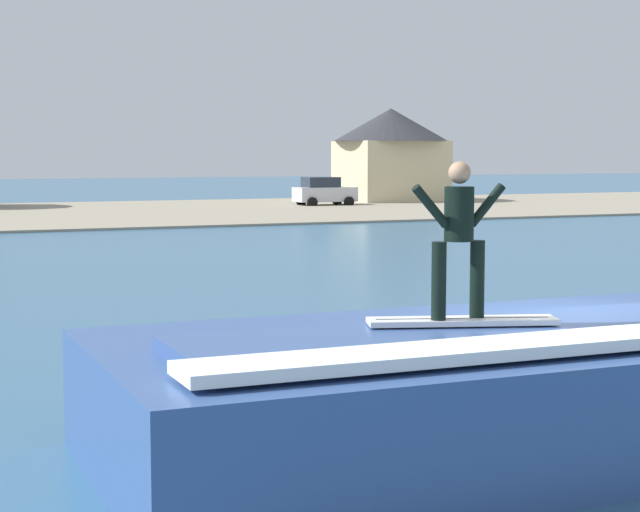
# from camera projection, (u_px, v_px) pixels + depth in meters

# --- Properties ---
(ground_plane) EXTENTS (260.00, 260.00, 0.00)m
(ground_plane) POSITION_uv_depth(u_px,v_px,m) (564.00, 425.00, 13.12)
(ground_plane) COLOR #315F82
(wave_crest) EXTENTS (8.60, 4.21, 1.52)m
(wave_crest) POSITION_uv_depth(u_px,v_px,m) (482.00, 389.00, 11.88)
(wave_crest) COLOR #365591
(wave_crest) RESTS_ON ground_plane
(surfboard) EXTENTS (2.09, 1.03, 0.06)m
(surfboard) POSITION_uv_depth(u_px,v_px,m) (462.00, 321.00, 11.45)
(surfboard) COLOR white
(surfboard) RESTS_ON wave_crest
(surfer) EXTENTS (1.14, 0.32, 1.70)m
(surfer) POSITION_uv_depth(u_px,v_px,m) (459.00, 231.00, 11.33)
(surfer) COLOR black
(surfer) RESTS_ON surfboard
(shoreline_bank) EXTENTS (120.00, 25.02, 0.11)m
(shoreline_bank) POSITION_uv_depth(u_px,v_px,m) (34.00, 214.00, 56.78)
(shoreline_bank) COLOR gray
(shoreline_bank) RESTS_ON ground_plane
(car_far_shore) EXTENTS (3.80, 2.06, 1.86)m
(car_far_shore) POSITION_uv_depth(u_px,v_px,m) (324.00, 192.00, 66.04)
(car_far_shore) COLOR silver
(car_far_shore) RESTS_ON ground_plane
(house_gabled_white) EXTENTS (7.79, 7.79, 6.37)m
(house_gabled_white) POSITION_uv_depth(u_px,v_px,m) (391.00, 150.00, 71.82)
(house_gabled_white) COLOR beige
(house_gabled_white) RESTS_ON ground_plane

